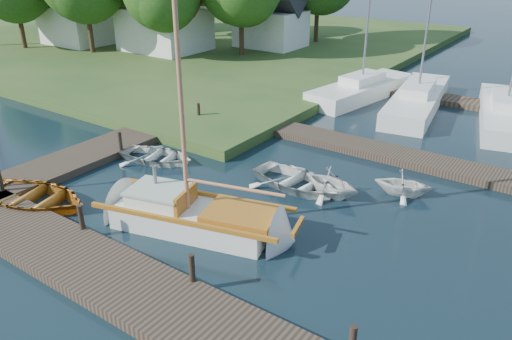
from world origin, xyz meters
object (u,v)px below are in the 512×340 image
Objects in this scene: house_a at (164,18)px; marina_boat_2 at (505,112)px; tender_b at (331,180)px; marina_boat_1 at (417,98)px; mooring_post_2 at (192,268)px; tender_c at (296,178)px; mooring_post_4 at (120,141)px; mooring_post_5 at (199,111)px; sailboat at (199,219)px; tender_d at (404,181)px; marina_boat_0 at (362,88)px; mooring_post_1 at (81,217)px; house_b at (78,15)px; dinghy at (32,194)px; tender_a at (157,154)px; mooring_post_0 at (0,180)px; house_c at (271,20)px.

marina_boat_2 is at bearing -4.32° from house_a.
marina_boat_1 is at bearing 11.56° from tender_b.
tender_c is at bearing 97.63° from mooring_post_2.
mooring_post_5 is at bearing 90.00° from mooring_post_4.
sailboat is 4.41m from tender_c.
mooring_post_2 is 19.48m from marina_boat_2.
tender_d is at bearing -7.96° from mooring_post_5.
marina_boat_0 is 17.92m from house_a.
tender_c is 12.66m from marina_boat_0.
mooring_post_1 is 0.14× the size of house_b.
mooring_post_1 is 20.85m from marina_boat_2.
mooring_post_1 is at bearing -172.31° from marina_boat_0.
tender_d reaches higher than dinghy.
mooring_post_1 is 8.51m from tender_b.
mooring_post_4 is 0.22× the size of tender_c.
marina_boat_0 is (0.65, 19.05, -0.12)m from mooring_post_1.
tender_a is at bearing 17.26° from mooring_post_4.
mooring_post_5 is 0.08× the size of marina_boat_1.
tender_c is at bearing 61.99° from sailboat.
sailboat is at bearing -163.70° from marina_boat_0.
mooring_post_1 is at bearing -109.96° from dinghy.
tender_c is (7.60, 1.73, -0.33)m from mooring_post_4.
tender_b is (0.44, 6.93, -0.11)m from mooring_post_2.
tender_a is (-6.88, 5.50, -0.37)m from mooring_post_2.
house_a is (-21.50, 21.00, 2.26)m from mooring_post_2.
dinghy is (-7.62, 0.30, -0.26)m from mooring_post_2.
marina_boat_1 reaches higher than mooring_post_0.
dinghy is (0.88, -4.70, -0.26)m from mooring_post_4.
house_c is at bearing 65.33° from marina_boat_0.
mooring_post_1 is 0.36× the size of tender_b.
dinghy is (1.38, 0.30, -0.26)m from mooring_post_0.
mooring_post_0 is 23.03m from marina_boat_2.
tender_d is at bearing -55.72° from tender_c.
mooring_post_1 is at bearing -51.01° from house_a.
mooring_post_4 is at bearing 109.29° from tender_b.
mooring_post_0 is 20.69m from marina_boat_1.
mooring_post_0 reaches higher than tender_d.
mooring_post_2 is at bearing -30.47° from mooring_post_4.
marina_boat_2 is (10.79, 13.58, 0.24)m from tender_a.
mooring_post_2 is 19.43m from marina_boat_0.
house_a is 8.49m from house_c.
tender_b is at bearing -65.01° from dinghy.
tender_b reaches higher than mooring_post_1.
mooring_post_0 reaches higher than dinghy.
mooring_post_1 is 19.06m from marina_boat_0.
house_b is at bearing 75.14° from tender_b.
tender_b is 0.35× the size of house_a.
house_b is (-25.65, -0.05, 2.19)m from marina_boat_0.
mooring_post_5 is 0.19× the size of dinghy.
dinghy is (-3.12, 0.30, -0.26)m from mooring_post_1.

